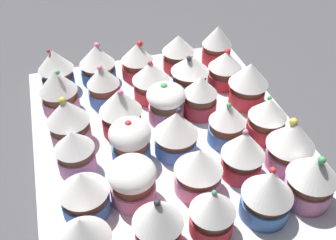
# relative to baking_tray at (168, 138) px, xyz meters

# --- Properties ---
(ground_plane) EXTENTS (1.80, 1.80, 0.03)m
(ground_plane) POSITION_rel_baking_tray_xyz_m (0.00, 0.00, -0.02)
(ground_plane) COLOR #4C4C51
(baking_tray) EXTENTS (0.47, 0.40, 0.01)m
(baking_tray) POSITION_rel_baking_tray_xyz_m (0.00, 0.00, 0.00)
(baking_tray) COLOR silver
(baking_tray) RESTS_ON ground_plane
(cupcake_0) EXTENTS (0.06, 0.06, 0.08)m
(cupcake_0) POSITION_rel_baking_tray_xyz_m (-0.17, -0.13, 0.05)
(cupcake_0) COLOR pink
(cupcake_0) RESTS_ON baking_tray
(cupcake_1) EXTENTS (0.07, 0.07, 0.08)m
(cupcake_1) POSITION_rel_baking_tray_xyz_m (-0.11, -0.14, 0.05)
(cupcake_1) COLOR pink
(cupcake_1) RESTS_ON baking_tray
(cupcake_2) EXTENTS (0.06, 0.06, 0.07)m
(cupcake_2) POSITION_rel_baking_tray_xyz_m (-0.04, -0.14, 0.04)
(cupcake_2) COLOR #D1333D
(cupcake_2) RESTS_ON baking_tray
(cupcake_3) EXTENTS (0.07, 0.07, 0.08)m
(cupcake_3) POSITION_rel_baking_tray_xyz_m (0.04, -0.15, 0.05)
(cupcake_3) COLOR #D1333D
(cupcake_3) RESTS_ON baking_tray
(cupcake_4) EXTENTS (0.06, 0.06, 0.07)m
(cupcake_4) POSITION_rel_baking_tray_xyz_m (0.10, -0.13, 0.04)
(cupcake_4) COLOR #D1333D
(cupcake_4) RESTS_ON baking_tray
(cupcake_5) EXTENTS (0.06, 0.06, 0.08)m
(cupcake_5) POSITION_rel_baking_tray_xyz_m (0.18, -0.15, 0.04)
(cupcake_5) COLOR #D1333D
(cupcake_5) RESTS_ON baking_tray
(cupcake_6) EXTENTS (0.06, 0.06, 0.08)m
(cupcake_6) POSITION_rel_baking_tray_xyz_m (-0.17, -0.07, 0.04)
(cupcake_6) COLOR #477AC6
(cupcake_6) RESTS_ON baking_tray
(cupcake_7) EXTENTS (0.06, 0.06, 0.08)m
(cupcake_7) POSITION_rel_baking_tray_xyz_m (-0.10, -0.07, 0.05)
(cupcake_7) COLOR #D1333D
(cupcake_7) RESTS_ON baking_tray
(cupcake_8) EXTENTS (0.05, 0.05, 0.07)m
(cupcake_8) POSITION_rel_baking_tray_xyz_m (-0.04, -0.08, 0.04)
(cupcake_8) COLOR #477AC6
(cupcake_8) RESTS_ON baking_tray
(cupcake_9) EXTENTS (0.05, 0.05, 0.07)m
(cupcake_9) POSITION_rel_baking_tray_xyz_m (0.04, -0.06, 0.04)
(cupcake_9) COLOR #D1333D
(cupcake_9) RESTS_ON baking_tray
(cupcake_10) EXTENTS (0.06, 0.06, 0.07)m
(cupcake_10) POSITION_rel_baking_tray_xyz_m (0.10, -0.07, 0.04)
(cupcake_10) COLOR #477AC6
(cupcake_10) RESTS_ON baking_tray
(cupcake_11) EXTENTS (0.06, 0.06, 0.07)m
(cupcake_11) POSITION_rel_baking_tray_xyz_m (0.17, -0.07, 0.04)
(cupcake_11) COLOR #D1333D
(cupcake_11) RESTS_ON baking_tray
(cupcake_12) EXTENTS (0.05, 0.05, 0.07)m
(cupcake_12) POSITION_rel_baking_tray_xyz_m (-0.18, 0.00, 0.04)
(cupcake_12) COLOR #D1333D
(cupcake_12) RESTS_ON baking_tray
(cupcake_13) EXTENTS (0.06, 0.06, 0.07)m
(cupcake_13) POSITION_rel_baking_tray_xyz_m (-0.11, -0.01, 0.04)
(cupcake_13) COLOR pink
(cupcake_13) RESTS_ON baking_tray
(cupcake_14) EXTENTS (0.06, 0.06, 0.08)m
(cupcake_14) POSITION_rel_baking_tray_xyz_m (-0.04, -0.00, 0.04)
(cupcake_14) COLOR #477AC6
(cupcake_14) RESTS_ON baking_tray
(cupcake_15) EXTENTS (0.06, 0.06, 0.07)m
(cupcake_15) POSITION_rel_baking_tray_xyz_m (0.04, -0.01, 0.04)
(cupcake_15) COLOR pink
(cupcake_15) RESTS_ON baking_tray
(cupcake_16) EXTENTS (0.06, 0.06, 0.07)m
(cupcake_16) POSITION_rel_baking_tray_xyz_m (0.10, 0.00, 0.04)
(cupcake_16) COLOR #D1333D
(cupcake_16) RESTS_ON baking_tray
(cupcake_17) EXTENTS (0.06, 0.06, 0.07)m
(cupcake_17) POSITION_rel_baking_tray_xyz_m (0.17, 0.01, 0.04)
(cupcake_17) COLOR #D1333D
(cupcake_17) RESTS_ON baking_tray
(cupcake_18) EXTENTS (0.06, 0.06, 0.08)m
(cupcake_18) POSITION_rel_baking_tray_xyz_m (-0.18, 0.07, 0.05)
(cupcake_18) COLOR #D1333D
(cupcake_18) RESTS_ON baking_tray
(cupcake_19) EXTENTS (0.06, 0.06, 0.07)m
(cupcake_19) POSITION_rel_baking_tray_xyz_m (-0.10, 0.08, 0.04)
(cupcake_19) COLOR pink
(cupcake_19) RESTS_ON baking_tray
(cupcake_20) EXTENTS (0.06, 0.06, 0.07)m
(cupcake_20) POSITION_rel_baking_tray_xyz_m (-0.04, 0.07, 0.04)
(cupcake_20) COLOR #477AC6
(cupcake_20) RESTS_ON baking_tray
(cupcake_21) EXTENTS (0.06, 0.06, 0.08)m
(cupcake_21) POSITION_rel_baking_tray_xyz_m (0.03, 0.07, 0.05)
(cupcake_21) COLOR #D1333D
(cupcake_21) RESTS_ON baking_tray
(cupcake_22) EXTENTS (0.05, 0.05, 0.07)m
(cupcake_22) POSITION_rel_baking_tray_xyz_m (0.11, 0.08, 0.04)
(cupcake_22) COLOR #477AC6
(cupcake_22) RESTS_ON baking_tray
(cupcake_23) EXTENTS (0.06, 0.06, 0.08)m
(cupcake_23) POSITION_rel_baking_tray_xyz_m (0.18, 0.08, 0.04)
(cupcake_23) COLOR #477AC6
(cupcake_23) RESTS_ON baking_tray
(cupcake_24) EXTENTS (0.06, 0.06, 0.07)m
(cupcake_24) POSITION_rel_baking_tray_xyz_m (-0.17, 0.15, 0.04)
(cupcake_24) COLOR pink
(cupcake_24) RESTS_ON baking_tray
(cupcake_25) EXTENTS (0.06, 0.06, 0.07)m
(cupcake_25) POSITION_rel_baking_tray_xyz_m (-0.11, 0.14, 0.04)
(cupcake_25) COLOR #477AC6
(cupcake_25) RESTS_ON baking_tray
(cupcake_26) EXTENTS (0.05, 0.05, 0.07)m
(cupcake_26) POSITION_rel_baking_tray_xyz_m (-0.03, 0.14, 0.04)
(cupcake_26) COLOR pink
(cupcake_26) RESTS_ON baking_tray
(cupcake_27) EXTENTS (0.06, 0.06, 0.08)m
(cupcake_27) POSITION_rel_baking_tray_xyz_m (0.03, 0.14, 0.05)
(cupcake_27) COLOR pink
(cupcake_27) RESTS_ON baking_tray
(cupcake_28) EXTENTS (0.06, 0.06, 0.08)m
(cupcake_28) POSITION_rel_baking_tray_xyz_m (0.11, 0.15, 0.04)
(cupcake_28) COLOR pink
(cupcake_28) RESTS_ON baking_tray
(cupcake_29) EXTENTS (0.06, 0.06, 0.08)m
(cupcake_29) POSITION_rel_baking_tray_xyz_m (0.17, 0.15, 0.05)
(cupcake_29) COLOR #477AC6
(cupcake_29) RESTS_ON baking_tray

